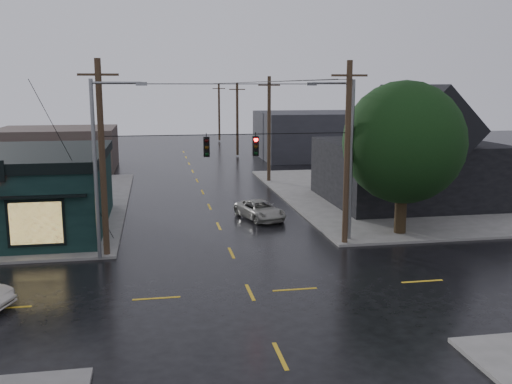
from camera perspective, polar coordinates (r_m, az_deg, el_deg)
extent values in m
plane|color=black|center=(25.06, -0.60, -10.01)|extent=(160.00, 160.00, 0.00)
cube|color=#62615B|center=(50.07, 18.50, -0.01)|extent=(28.00, 28.00, 0.15)
cube|color=black|center=(44.82, 14.88, 2.01)|extent=(12.00, 11.00, 4.50)
cylinder|color=black|center=(34.88, 14.31, -0.91)|extent=(0.70, 0.70, 3.81)
sphere|color=black|center=(34.38, 14.57, 4.84)|extent=(7.15, 7.15, 7.15)
cylinder|color=black|center=(29.99, -2.71, 5.77)|extent=(13.00, 0.04, 0.04)
cube|color=#41322F|center=(64.28, -19.23, 4.10)|extent=(12.00, 10.00, 4.40)
cube|color=#26262B|center=(71.23, 6.10, 5.70)|extent=(14.00, 12.00, 5.60)
imported|color=#98968C|center=(38.14, 0.40, -1.81)|extent=(3.27, 4.85, 1.24)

